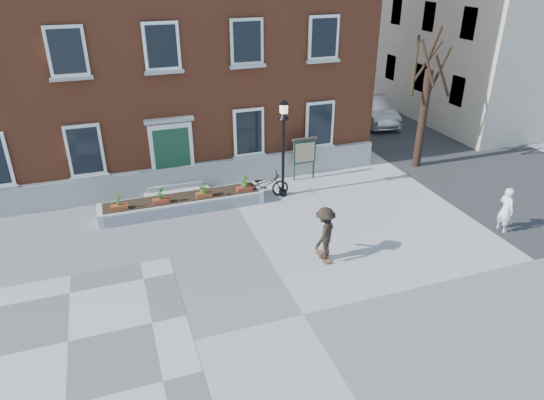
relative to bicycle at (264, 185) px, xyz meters
name	(u,v)px	position (x,y,z in m)	size (l,w,h in m)	color
ground	(303,315)	(-1.29, -7.21, -0.52)	(100.00, 100.00, 0.00)	#969698
checker_patch	(68,342)	(-7.29, -6.21, -0.51)	(6.00, 6.00, 0.01)	#5A5A5D
bicycle	(264,185)	(0.00, 0.00, 0.00)	(0.69, 1.97, 1.04)	black
parked_car	(373,110)	(9.08, 7.29, 0.24)	(1.60, 4.58, 1.51)	silver
bystander	(506,210)	(7.07, -5.34, 0.31)	(0.60, 0.40, 1.65)	white
brick_building	(145,17)	(-3.29, 6.76, 5.78)	(18.40, 10.85, 12.60)	brown
planter_assembly	(183,202)	(-3.28, -0.04, -0.21)	(6.20, 1.12, 1.15)	silver
bare_tree	(424,107)	(7.72, 0.80, 2.27)	(1.83, 1.83, 6.16)	black
lamp_post	(283,136)	(0.76, -0.10, 2.02)	(0.40, 0.40, 3.93)	black
notice_board	(305,152)	(2.19, 1.10, 0.75)	(1.10, 0.16, 1.87)	#1B3622
skateboarder	(325,233)	(0.37, -4.89, 0.42)	(1.26, 1.24, 1.82)	brown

